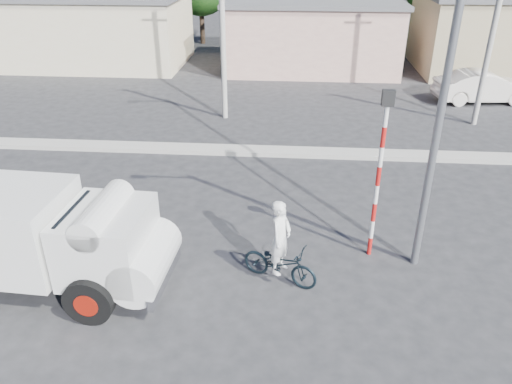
# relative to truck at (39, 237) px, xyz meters

# --- Properties ---
(ground_plane) EXTENTS (120.00, 120.00, 0.00)m
(ground_plane) POSITION_rel_truck_xyz_m (4.52, 0.43, -1.36)
(ground_plane) COLOR #262629
(ground_plane) RESTS_ON ground
(median) EXTENTS (40.00, 0.80, 0.16)m
(median) POSITION_rel_truck_xyz_m (4.52, 8.43, -1.28)
(median) COLOR #99968E
(median) RESTS_ON ground
(truck) EXTENTS (6.04, 2.65, 2.45)m
(truck) POSITION_rel_truck_xyz_m (0.00, 0.00, 0.00)
(truck) COLOR black
(truck) RESTS_ON ground
(bicycle) EXTENTS (2.00, 1.36, 1.00)m
(bicycle) POSITION_rel_truck_xyz_m (5.44, 0.62, -0.86)
(bicycle) COLOR black
(bicycle) RESTS_ON ground
(cyclist) EXTENTS (0.68, 0.80, 1.85)m
(cyclist) POSITION_rel_truck_xyz_m (5.44, 0.62, -0.43)
(cyclist) COLOR white
(cyclist) RESTS_ON ground
(car_cream) EXTENTS (4.80, 2.15, 1.53)m
(car_cream) POSITION_rel_truck_xyz_m (14.85, 15.76, -0.59)
(car_cream) COLOR silver
(car_cream) RESTS_ON ground
(traffic_pole) EXTENTS (0.28, 0.18, 4.36)m
(traffic_pole) POSITION_rel_truck_xyz_m (7.72, 1.93, 1.24)
(traffic_pole) COLOR red
(traffic_pole) RESTS_ON ground
(streetlight) EXTENTS (2.34, 0.22, 9.00)m
(streetlight) POSITION_rel_truck_xyz_m (8.66, 1.63, 3.60)
(streetlight) COLOR slate
(streetlight) RESTS_ON ground
(building_row) EXTENTS (37.80, 7.30, 4.44)m
(building_row) POSITION_rel_truck_xyz_m (5.62, 22.43, 0.78)
(building_row) COLOR beige
(building_row) RESTS_ON ground
(utility_poles) EXTENTS (35.40, 0.24, 8.00)m
(utility_poles) POSITION_rel_truck_xyz_m (7.77, 12.43, 2.71)
(utility_poles) COLOR #99968E
(utility_poles) RESTS_ON ground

